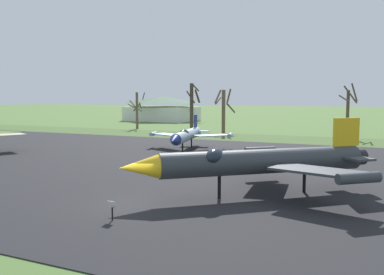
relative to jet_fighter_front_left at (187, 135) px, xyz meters
name	(u,v)px	position (x,y,z in m)	size (l,w,h in m)	color
ground_plane	(135,204)	(7.85, -23.46, -1.86)	(600.00, 600.00, 0.00)	#4C6B33
asphalt_apron	(218,168)	(7.85, -10.10, -1.83)	(93.71, 44.54, 0.05)	black
grass_verge_strip	(285,139)	(7.85, 18.17, -1.83)	(153.71, 12.00, 0.06)	#425B2C
jet_fighter_front_left	(187,135)	(0.00, 0.00, 0.00)	(10.42, 13.21, 4.09)	#8EA3B2
jet_fighter_rear_left	(258,161)	(13.85, -18.58, 0.41)	(14.21, 13.62, 4.92)	#33383D
info_placard_rear_left	(112,209)	(8.62, -26.82, -1.22)	(0.48, 0.25, 1.07)	black
bare_tree_far_left	(137,109)	(-24.05, 27.01, 2.16)	(3.45, 3.81, 7.39)	brown
bare_tree_left_of_center	(192,107)	(-9.30, 21.64, 2.89)	(1.99, 2.43, 8.81)	#42382D
bare_tree_center	(224,109)	(-3.82, 22.77, 2.44)	(3.06, 3.17, 7.83)	brown
bare_tree_right_of_center	(348,110)	(16.16, 24.45, 2.54)	(2.86, 2.14, 8.52)	brown
visitor_building	(162,109)	(-33.73, 54.67, 1.45)	(19.67, 14.53, 6.77)	silver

